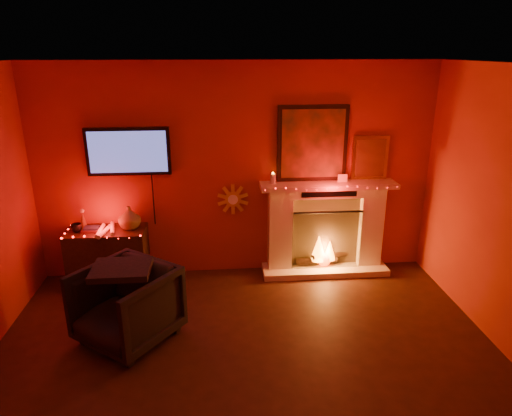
{
  "coord_description": "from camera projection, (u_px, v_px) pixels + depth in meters",
  "views": [
    {
      "loc": [
        -0.24,
        -3.06,
        2.82
      ],
      "look_at": [
        0.18,
        1.7,
        1.15
      ],
      "focal_mm": 32.0,
      "sensor_mm": 36.0,
      "label": 1
    }
  ],
  "objects": [
    {
      "name": "sunburst_clock",
      "position": [
        233.0,
        199.0,
        5.82
      ],
      "size": [
        0.4,
        0.03,
        0.4
      ],
      "color": "gold",
      "rests_on": "room"
    },
    {
      "name": "fireplace",
      "position": [
        325.0,
        219.0,
        5.93
      ],
      "size": [
        1.72,
        0.4,
        2.18
      ],
      "color": "beige",
      "rests_on": "floor"
    },
    {
      "name": "armchair",
      "position": [
        127.0,
        305.0,
        4.56
      ],
      "size": [
        1.19,
        1.2,
        0.79
      ],
      "primitive_type": "imported",
      "rotation": [
        0.0,
        0.0,
        -0.66
      ],
      "color": "black",
      "rests_on": "floor"
    },
    {
      "name": "tv",
      "position": [
        128.0,
        152.0,
        5.48
      ],
      "size": [
        1.0,
        0.07,
        1.24
      ],
      "color": "black",
      "rests_on": "room"
    },
    {
      "name": "console_table",
      "position": [
        110.0,
        254.0,
        5.69
      ],
      "size": [
        0.95,
        0.53,
        1.01
      ],
      "color": "black",
      "rests_on": "floor"
    },
    {
      "name": "room",
      "position": [
        252.0,
        258.0,
        3.38
      ],
      "size": [
        5.0,
        5.0,
        5.0
      ],
      "color": "black",
      "rests_on": "ground"
    }
  ]
}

